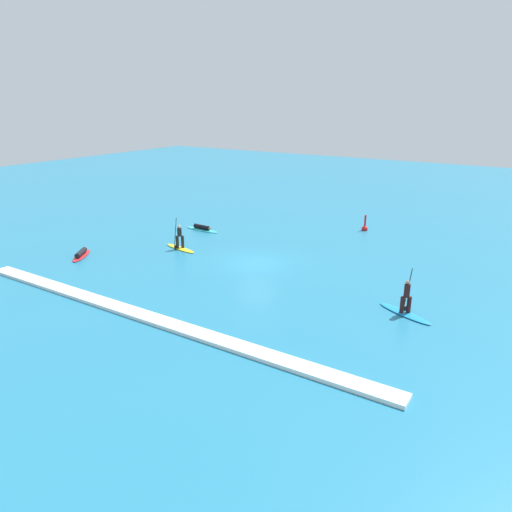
{
  "coord_description": "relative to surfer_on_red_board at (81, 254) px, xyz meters",
  "views": [
    {
      "loc": [
        15.95,
        -24.94,
        10.33
      ],
      "look_at": [
        0.0,
        0.0,
        0.5
      ],
      "focal_mm": 33.23,
      "sensor_mm": 36.0,
      "label": 1
    }
  ],
  "objects": [
    {
      "name": "wave_crest",
      "position": [
        10.97,
        -4.66,
        -0.07
      ],
      "size": [
        25.62,
        0.9,
        0.18
      ],
      "primitive_type": "cube",
      "color": "white",
      "rests_on": "ground_plane"
    },
    {
      "name": "ground_plane",
      "position": [
        10.97,
        5.27,
        -0.16
      ],
      "size": [
        120.0,
        120.0,
        0.0
      ],
      "primitive_type": "plane",
      "color": "teal",
      "rests_on": "ground"
    },
    {
      "name": "surfer_on_blue_board",
      "position": [
        21.52,
        2.72,
        0.24
      ],
      "size": [
        3.14,
        1.83,
        2.33
      ],
      "rotation": [
        0.0,
        0.0,
        2.74
      ],
      "color": "#1E8CD1",
      "rests_on": "ground_plane"
    },
    {
      "name": "surfer_on_red_board",
      "position": [
        0.0,
        0.0,
        0.0
      ],
      "size": [
        2.12,
        2.72,
        0.45
      ],
      "rotation": [
        0.0,
        0.0,
        2.15
      ],
      "color": "red",
      "rests_on": "ground_plane"
    },
    {
      "name": "surfer_on_yellow_board",
      "position": [
        4.64,
        4.95,
        0.28
      ],
      "size": [
        3.19,
        1.25,
        2.32
      ],
      "rotation": [
        0.0,
        0.0,
        2.93
      ],
      "color": "yellow",
      "rests_on": "ground_plane"
    },
    {
      "name": "surfer_on_teal_board",
      "position": [
        2.72,
        9.88,
        -0.01
      ],
      "size": [
        3.29,
        0.94,
        0.44
      ],
      "rotation": [
        0.0,
        0.0,
        6.23
      ],
      "color": "#33C6CC",
      "rests_on": "ground_plane"
    },
    {
      "name": "marker_buoy",
      "position": [
        14.1,
        17.06,
        0.06
      ],
      "size": [
        0.51,
        0.51,
        1.42
      ],
      "color": "red",
      "rests_on": "ground_plane"
    }
  ]
}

